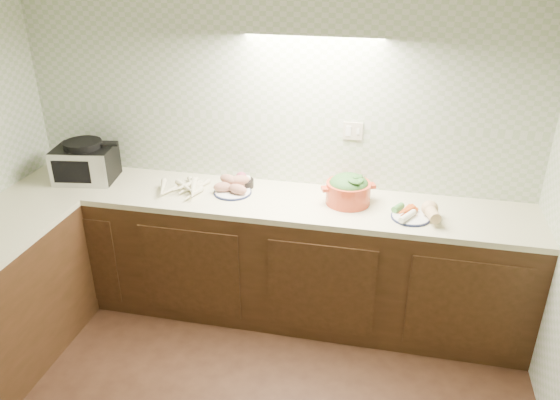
% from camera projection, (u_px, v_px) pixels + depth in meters
% --- Properties ---
extents(room, '(3.60, 3.60, 2.60)m').
position_uv_depth(room, '(166.00, 192.00, 2.06)').
color(room, black).
rests_on(room, ground).
extents(counter, '(3.60, 3.60, 0.90)m').
position_uv_depth(counter, '(123.00, 311.00, 3.30)').
color(counter, black).
rests_on(counter, ground).
extents(toaster_oven, '(0.45, 0.38, 0.29)m').
position_uv_depth(toaster_oven, '(85.00, 162.00, 3.92)').
color(toaster_oven, black).
rests_on(toaster_oven, counter).
extents(parsnip_pile, '(0.34, 0.34, 0.08)m').
position_uv_depth(parsnip_pile, '(184.00, 188.00, 3.76)').
color(parsnip_pile, beige).
rests_on(parsnip_pile, counter).
extents(sweet_potato_plate, '(0.26, 0.26, 0.12)m').
position_uv_depth(sweet_potato_plate, '(233.00, 187.00, 3.75)').
color(sweet_potato_plate, '#13183A').
rests_on(sweet_potato_plate, counter).
extents(onion_bowl, '(0.15, 0.15, 0.11)m').
position_uv_depth(onion_bowl, '(243.00, 181.00, 3.84)').
color(onion_bowl, black).
rests_on(onion_bowl, counter).
extents(dutch_oven, '(0.38, 0.38, 0.20)m').
position_uv_depth(dutch_oven, '(348.00, 189.00, 3.58)').
color(dutch_oven, '#B9391D').
rests_on(dutch_oven, counter).
extents(veg_plate, '(0.30, 0.27, 0.12)m').
position_uv_depth(veg_plate, '(419.00, 212.00, 3.42)').
color(veg_plate, '#13183A').
rests_on(veg_plate, counter).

